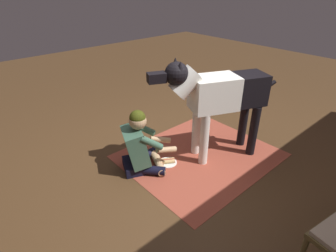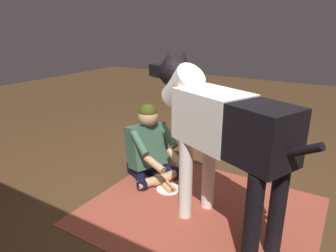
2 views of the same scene
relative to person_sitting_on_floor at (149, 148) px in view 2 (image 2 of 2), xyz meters
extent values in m
plane|color=#4D331C|center=(-0.58, 0.19, -0.33)|extent=(13.83, 13.83, 0.00)
cube|color=#9D4432|center=(-0.77, 0.31, -0.33)|extent=(1.94, 1.66, 0.01)
cube|color=black|center=(0.09, -0.04, -0.27)|extent=(0.36, 0.41, 0.12)
cylinder|color=black|center=(-0.12, -0.11, -0.27)|extent=(0.40, 0.12, 0.11)
cylinder|color=tan|center=(-0.23, 0.01, -0.27)|extent=(0.21, 0.37, 0.09)
cylinder|color=black|center=(0.00, 0.17, -0.27)|extent=(0.35, 0.37, 0.11)
cylinder|color=tan|center=(-0.16, 0.17, -0.27)|extent=(0.25, 0.36, 0.09)
cube|color=#3C634E|center=(0.05, -0.02, 0.01)|extent=(0.44, 0.49, 0.49)
cylinder|color=#3C634E|center=(-0.16, -0.12, 0.14)|extent=(0.30, 0.19, 0.24)
cylinder|color=tan|center=(-0.32, 0.01, -0.03)|extent=(0.27, 0.21, 0.12)
cylinder|color=#3C634E|center=(-0.02, 0.20, 0.14)|extent=(0.30, 0.19, 0.24)
cylinder|color=tan|center=(-0.22, 0.24, -0.03)|extent=(0.28, 0.14, 0.12)
sphere|color=tan|center=(0.01, 0.00, 0.35)|extent=(0.21, 0.21, 0.21)
sphere|color=#3C4210|center=(0.01, 0.00, 0.39)|extent=(0.19, 0.19, 0.19)
cylinder|color=white|center=(-0.68, 0.44, 0.02)|extent=(0.11, 0.11, 0.71)
cylinder|color=white|center=(-0.78, 0.21, 0.02)|extent=(0.11, 0.11, 0.71)
cylinder|color=black|center=(-1.33, 0.73, 0.02)|extent=(0.11, 0.11, 0.71)
cylinder|color=black|center=(-1.44, 0.50, 0.02)|extent=(0.11, 0.11, 0.71)
cube|color=white|center=(-0.87, 0.39, 0.58)|extent=(0.66, 0.56, 0.41)
cube|color=black|center=(-1.26, 0.56, 0.58)|extent=(0.59, 0.52, 0.39)
cylinder|color=white|center=(-0.52, 0.23, 0.76)|extent=(0.48, 0.40, 0.41)
sphere|color=black|center=(-0.42, 0.19, 0.87)|extent=(0.28, 0.28, 0.28)
cube|color=black|center=(-0.21, 0.09, 0.85)|extent=(0.24, 0.20, 0.11)
cone|color=black|center=(-0.40, 0.27, 0.98)|extent=(0.13, 0.13, 0.12)
cone|color=black|center=(-0.47, 0.12, 0.98)|extent=(0.13, 0.13, 0.12)
cylinder|color=black|center=(-1.50, 0.67, 0.54)|extent=(0.35, 0.19, 0.24)
cylinder|color=white|center=(-0.33, 0.15, -0.33)|extent=(0.24, 0.24, 0.01)
cylinder|color=#D9B374|center=(-0.34, 0.13, -0.30)|extent=(0.18, 0.13, 0.05)
cylinder|color=#D9B374|center=(-0.32, 0.16, -0.30)|extent=(0.18, 0.13, 0.05)
cylinder|color=#A23B2C|center=(-0.33, 0.15, -0.29)|extent=(0.18, 0.13, 0.04)
camera|label=1|loc=(1.62, 2.35, 1.83)|focal=29.29mm
camera|label=2|loc=(-1.73, 2.45, 1.26)|focal=32.36mm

